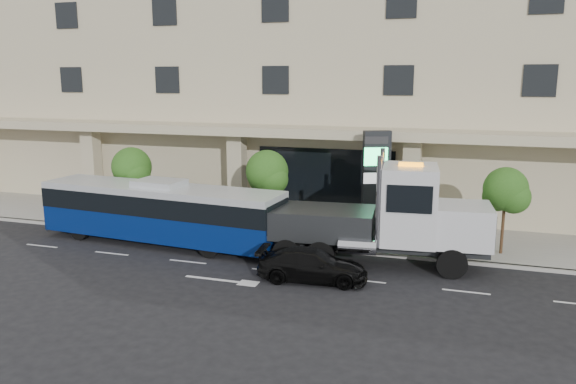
# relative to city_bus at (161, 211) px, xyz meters

# --- Properties ---
(ground) EXTENTS (120.00, 120.00, 0.00)m
(ground) POSITION_rel_city_bus_xyz_m (6.61, -0.74, -1.64)
(ground) COLOR black
(ground) RESTS_ON ground
(sidewalk) EXTENTS (120.00, 6.00, 0.15)m
(sidewalk) POSITION_rel_city_bus_xyz_m (6.61, 4.26, -1.56)
(sidewalk) COLOR gray
(sidewalk) RESTS_ON ground
(curb) EXTENTS (120.00, 0.30, 0.15)m
(curb) POSITION_rel_city_bus_xyz_m (6.61, 1.26, -1.56)
(curb) COLOR gray
(curb) RESTS_ON ground
(convention_center) EXTENTS (60.00, 17.60, 20.00)m
(convention_center) POSITION_rel_city_bus_xyz_m (6.61, 14.68, 8.33)
(convention_center) COLOR #BDB28E
(convention_center) RESTS_ON ground
(tree_left) EXTENTS (2.27, 2.20, 4.22)m
(tree_left) POSITION_rel_city_bus_xyz_m (-3.37, 2.85, 1.47)
(tree_left) COLOR #422B19
(tree_left) RESTS_ON sidewalk
(tree_mid) EXTENTS (2.28, 2.20, 4.38)m
(tree_mid) POSITION_rel_city_bus_xyz_m (4.63, 2.85, 1.62)
(tree_mid) COLOR #422B19
(tree_mid) RESTS_ON sidewalk
(tree_right) EXTENTS (2.10, 2.00, 4.04)m
(tree_right) POSITION_rel_city_bus_xyz_m (16.13, 2.85, 1.40)
(tree_right) COLOR #422B19
(tree_right) RESTS_ON sidewalk
(city_bus) EXTENTS (12.88, 3.75, 3.22)m
(city_bus) POSITION_rel_city_bus_xyz_m (0.00, 0.00, 0.00)
(city_bus) COLOR black
(city_bus) RESTS_ON ground
(tow_truck) EXTENTS (11.10, 3.56, 5.03)m
(tow_truck) POSITION_rel_city_bus_xyz_m (11.10, 0.10, 0.43)
(tow_truck) COLOR #2D3033
(tow_truck) RESTS_ON ground
(black_sedan) EXTENTS (4.64, 2.23, 1.30)m
(black_sedan) POSITION_rel_city_bus_xyz_m (8.58, -2.83, -0.99)
(black_sedan) COLOR black
(black_sedan) RESTS_ON ground
(signage_pylon) EXTENTS (1.42, 0.98, 5.42)m
(signage_pylon) POSITION_rel_city_bus_xyz_m (10.05, 3.92, 1.27)
(signage_pylon) COLOR black
(signage_pylon) RESTS_ON sidewalk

